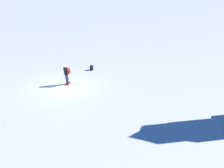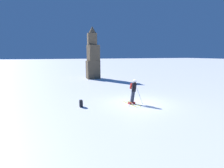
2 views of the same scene
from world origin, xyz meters
TOP-DOWN VIEW (x-y plane):
  - ground_plane at (0.00, 0.00)m, footprint 300.00×300.00m
  - skier at (-0.36, 0.05)m, footprint 1.28×1.82m
  - spare_backpack at (-4.27, 0.60)m, footprint 0.23×0.31m

SIDE VIEW (x-z plane):
  - ground_plane at x=0.00m, z-range 0.00..0.00m
  - spare_backpack at x=-4.27m, z-range -0.01..0.49m
  - skier at x=-0.36m, z-range 0.11..2.02m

